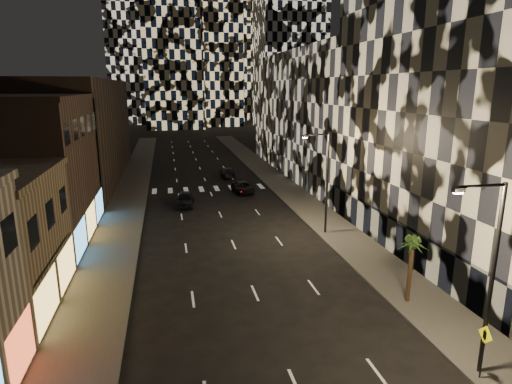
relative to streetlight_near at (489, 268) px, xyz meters
name	(u,v)px	position (x,y,z in m)	size (l,w,h in m)	color
sidewalk_left	(130,192)	(-18.35, 40.00, -5.28)	(4.00, 120.00, 0.15)	#47443F
sidewalk_right	(282,185)	(1.65, 40.00, -5.28)	(4.00, 120.00, 0.15)	#47443F
curb_left	(147,191)	(-16.25, 40.00, -5.28)	(0.20, 120.00, 0.15)	#4C4C47
curb_right	(267,185)	(-0.45, 40.00, -5.28)	(0.20, 120.00, 0.15)	#4C4C47
retail_brown	(24,173)	(-25.35, 23.50, 0.65)	(10.00, 15.00, 12.00)	#453227
retail_filler_left	(81,131)	(-25.35, 50.00, 1.65)	(10.00, 40.00, 14.00)	#453227
midrise_right	(494,113)	(11.65, 14.50, 5.65)	(16.00, 25.00, 22.00)	#232326
midrise_base	(394,235)	(3.95, 14.50, -3.85)	(0.60, 25.00, 3.00)	#383838
midrise_filler_right	(335,114)	(11.65, 47.00, 3.65)	(16.00, 40.00, 18.00)	#232326
streetlight_near	(489,268)	(0.00, 0.00, 0.00)	(2.55, 0.25, 9.00)	black
streetlight_far	(325,176)	(0.00, 20.00, 0.00)	(2.55, 0.25, 9.00)	black
car_dark_midlane	(185,199)	(-11.81, 32.13, -4.56)	(1.87, 4.65, 1.58)	black
car_dark_oncoming	(228,172)	(-4.85, 47.03, -4.64)	(1.98, 4.88, 1.42)	black
car_dark_rightlane	(243,188)	(-4.35, 36.89, -4.68)	(2.23, 4.84, 1.35)	black
ped_sign	(484,343)	(-0.06, -0.40, -3.45)	(0.09, 0.86, 2.59)	black
palm_tree	(412,248)	(0.65, 6.85, -1.74)	(2.12, 2.14, 4.20)	#47331E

